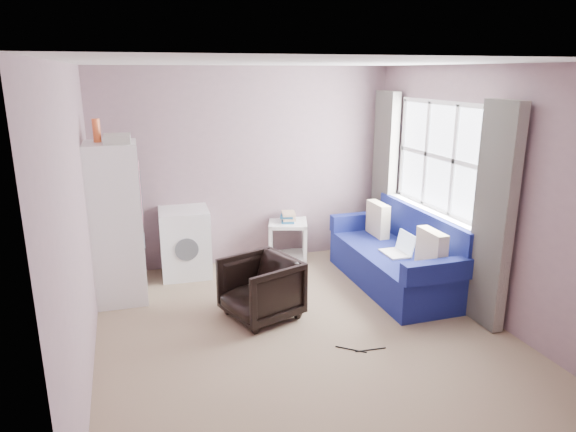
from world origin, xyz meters
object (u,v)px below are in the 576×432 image
(armchair, at_px, (261,285))
(side_table, at_px, (288,238))
(washing_machine, at_px, (185,241))
(sofa, at_px, (401,258))
(fridge, at_px, (114,222))

(armchair, distance_m, side_table, 1.65)
(washing_machine, bearing_deg, sofa, -21.53)
(armchair, xyz_separation_m, sofa, (1.79, 0.31, -0.02))
(side_table, distance_m, sofa, 1.54)
(washing_machine, bearing_deg, side_table, 5.61)
(fridge, relative_size, sofa, 0.99)
(fridge, bearing_deg, armchair, -31.75)
(side_table, xyz_separation_m, sofa, (1.03, -1.15, 0.01))
(armchair, bearing_deg, washing_machine, -176.56)
(armchair, xyz_separation_m, fridge, (-1.37, 0.91, 0.54))
(fridge, distance_m, side_table, 2.28)
(fridge, relative_size, side_table, 2.94)
(armchair, height_order, side_table, armchair)
(side_table, relative_size, sofa, 0.34)
(armchair, xyz_separation_m, side_table, (0.76, 1.46, -0.03))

